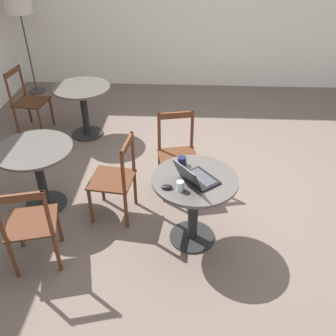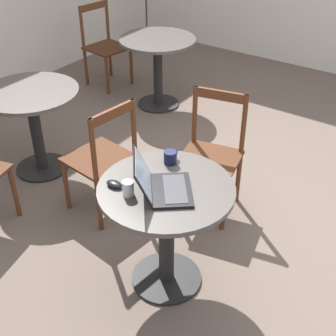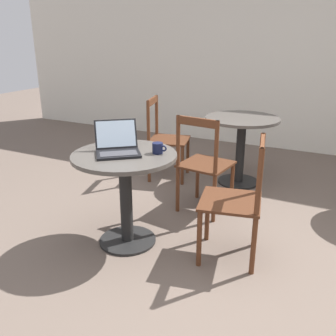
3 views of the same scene
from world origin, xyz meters
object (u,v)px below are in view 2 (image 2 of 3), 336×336
at_px(cafe_table_far, 33,113).
at_px(chair_near_right, 211,156).
at_px(mouse, 114,184).
at_px(cafe_table_near, 166,214).
at_px(laptop, 162,185).
at_px(chair_mid_back, 105,46).
at_px(drinking_glass, 128,188).
at_px(mug, 171,157).
at_px(cafe_table_mid, 158,57).
at_px(chair_far_front, 103,160).

height_order(cafe_table_far, chair_near_right, chair_near_right).
distance_m(cafe_table_far, mouse, 1.51).
bearing_deg(cafe_table_near, chair_near_right, 11.97).
relative_size(chair_near_right, laptop, 2.06).
bearing_deg(chair_mid_back, drinking_glass, -136.14).
height_order(laptop, mouse, laptop).
bearing_deg(mug, cafe_table_far, 81.88).
xyz_separation_m(cafe_table_near, mouse, (-0.16, 0.24, 0.21)).
relative_size(cafe_table_far, laptop, 1.77).
bearing_deg(laptop, mug, 25.59).
xyz_separation_m(cafe_table_mid, laptop, (-2.07, -1.52, 0.24)).
relative_size(cafe_table_far, chair_mid_back, 0.86).
bearing_deg(chair_mid_back, chair_near_right, -121.21).
bearing_deg(cafe_table_far, mug, -98.12).
bearing_deg(drinking_glass, cafe_table_mid, 32.31).
bearing_deg(cafe_table_mid, chair_mid_back, 81.98).
bearing_deg(chair_near_right, mug, -174.95).
xyz_separation_m(cafe_table_near, drinking_glass, (-0.17, 0.13, 0.24)).
distance_m(chair_far_front, laptop, 0.94).
relative_size(cafe_table_mid, cafe_table_far, 1.00).
bearing_deg(cafe_table_mid, cafe_table_far, 176.46).
distance_m(cafe_table_mid, chair_near_right, 1.80).
bearing_deg(chair_mid_back, cafe_table_near, -132.27).
xyz_separation_m(cafe_table_near, laptop, (-0.05, -0.01, 0.24)).
relative_size(cafe_table_mid, mug, 6.86).
bearing_deg(cafe_table_far, drinking_glass, -112.18).
distance_m(chair_far_front, mug, 0.75).
bearing_deg(cafe_table_near, mug, 28.96).
bearing_deg(cafe_table_mid, drinking_glass, -147.69).
distance_m(cafe_table_far, chair_near_right, 1.49).
relative_size(chair_far_front, drinking_glass, 10.38).
distance_m(mug, drinking_glass, 0.39).
height_order(cafe_table_near, cafe_table_mid, same).
distance_m(cafe_table_near, chair_near_right, 0.84).
relative_size(cafe_table_near, chair_near_right, 0.86).
xyz_separation_m(chair_near_right, chair_far_front, (-0.49, 0.61, 0.00)).
height_order(chair_near_right, mug, chair_near_right).
bearing_deg(mouse, drinking_glass, -97.56).
bearing_deg(cafe_table_far, laptop, -106.50).
bearing_deg(chair_far_front, chair_mid_back, 40.87).
xyz_separation_m(cafe_table_mid, cafe_table_far, (-1.59, 0.10, 0.00)).
distance_m(chair_near_right, laptop, 0.94).
xyz_separation_m(cafe_table_far, chair_mid_back, (1.70, 0.73, -0.09)).
distance_m(cafe_table_far, chair_far_front, 0.84).
bearing_deg(chair_near_right, laptop, -168.21).
relative_size(chair_near_right, chair_mid_back, 1.00).
relative_size(laptop, drinking_glass, 5.03).
xyz_separation_m(chair_far_front, mouse, (-0.49, -0.54, 0.30)).
relative_size(chair_mid_back, laptop, 2.06).
height_order(chair_near_right, laptop, laptop).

